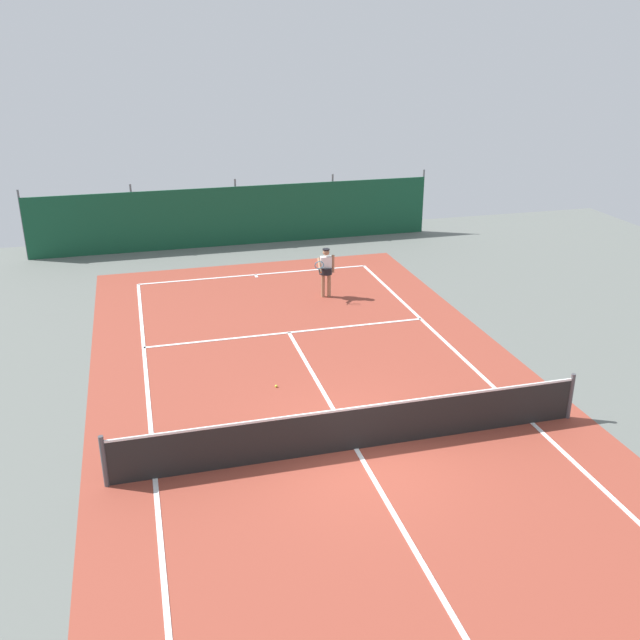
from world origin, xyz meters
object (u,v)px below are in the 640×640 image
tennis_player (326,269)px  tennis_ball_near_player (276,386)px  tennis_net (356,428)px  parked_car (203,213)px

tennis_player → tennis_ball_near_player: bearing=70.8°
tennis_net → tennis_player: tennis_player is taller
tennis_net → tennis_ball_near_player: 3.36m
tennis_player → tennis_net: bearing=85.5°
tennis_ball_near_player → parked_car: (-0.07, 15.28, 0.81)m
tennis_player → parked_car: parked_car is taller
tennis_net → tennis_ball_near_player: bearing=108.4°
tennis_net → parked_car: bearing=93.5°
tennis_net → tennis_player: 9.24m
tennis_net → tennis_ball_near_player: tennis_net is taller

